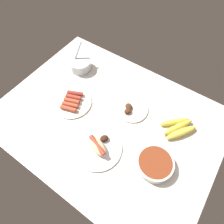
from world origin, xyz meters
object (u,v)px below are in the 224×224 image
object	(u,v)px
bowl_chili	(155,163)
banana_bunch	(178,128)
bowl_coleslaw	(80,64)
plate_grilled_meat	(131,109)
plate_sausages	(72,102)
plate_hotdog_assembled	(98,147)

from	to	relation	value
bowl_chili	banana_bunch	bearing A→B (deg)	-92.85
banana_bunch	bowl_chili	distance (cm)	24.52
banana_bunch	bowl_coleslaw	size ratio (longest dim) A/B	1.21
plate_grilled_meat	bowl_chili	world-z (taller)	bowl_chili
bowl_coleslaw	bowl_chili	world-z (taller)	bowl_coleslaw
banana_bunch	plate_sausages	bearing A→B (deg)	18.15
plate_sausages	bowl_chili	world-z (taller)	bowl_chili
plate_grilled_meat	bowl_chili	xyz separation A→B (cm)	(-25.74, 21.02, 1.89)
plate_sausages	banana_bunch	distance (cm)	60.70
banana_bunch	plate_hotdog_assembled	size ratio (longest dim) A/B	0.81
banana_bunch	bowl_coleslaw	distance (cm)	71.91
bowl_coleslaw	plate_grilled_meat	world-z (taller)	bowl_coleslaw
plate_sausages	bowl_chili	size ratio (longest dim) A/B	1.26
bowl_coleslaw	bowl_chili	size ratio (longest dim) A/B	0.92
plate_grilled_meat	plate_sausages	bearing A→B (deg)	26.68
plate_sausages	banana_bunch	xyz separation A→B (cm)	(-57.68, -18.90, 0.73)
bowl_chili	bowl_coleslaw	bearing A→B (deg)	-23.17
plate_grilled_meat	banana_bunch	bearing A→B (deg)	-172.68
plate_hotdog_assembled	plate_grilled_meat	bearing A→B (deg)	-93.24
bowl_coleslaw	plate_hotdog_assembled	bearing A→B (deg)	138.25
bowl_coleslaw	plate_sausages	bearing A→B (deg)	119.66
bowl_chili	plate_grilled_meat	bearing A→B (deg)	-39.24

